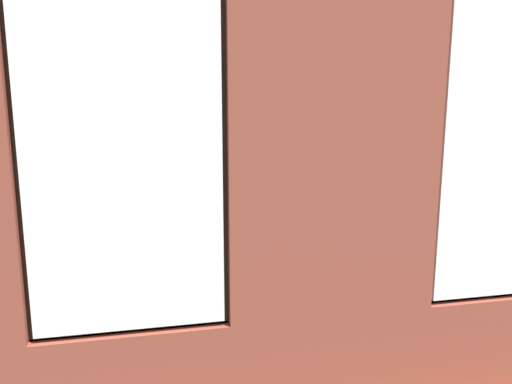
{
  "coord_description": "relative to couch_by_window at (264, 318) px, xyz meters",
  "views": [
    {
      "loc": [
        1.04,
        5.52,
        1.91
      ],
      "look_at": [
        -0.07,
        0.4,
        0.92
      ],
      "focal_mm": 35.0,
      "sensor_mm": 36.0,
      "label": 1
    }
  ],
  "objects": [
    {
      "name": "remote_silver",
      "position": [
        -0.87,
        -2.1,
        0.12
      ],
      "size": [
        0.15,
        0.16,
        0.02
      ],
      "primitive_type": "cube",
      "rotation": [
        0.0,
        0.0,
        3.9
      ],
      "color": "#B2B2B7",
      "rests_on": "coffee_table"
    },
    {
      "name": "couch_left",
      "position": [
        -2.61,
        -1.69,
        0.0
      ],
      "size": [
        0.93,
        1.74,
        0.8
      ],
      "rotation": [
        0.0,
        0.0,
        1.6
      ],
      "color": "black",
      "rests_on": "ground_plane"
    },
    {
      "name": "potted_plant_corner_near_left",
      "position": [
        -2.77,
        -4.43,
        0.45
      ],
      "size": [
        1.06,
        1.05,
        1.54
      ],
      "color": "#9E5638",
      "rests_on": "ground_plane"
    },
    {
      "name": "candle_jar",
      "position": [
        -0.35,
        -2.05,
        0.17
      ],
      "size": [
        0.08,
        0.08,
        0.11
      ],
      "primitive_type": "cylinder",
      "color": "#B7333D",
      "rests_on": "coffee_table"
    },
    {
      "name": "potted_plant_by_left_couch",
      "position": [
        -2.21,
        -3.0,
        0.09
      ],
      "size": [
        0.34,
        0.34,
        0.61
      ],
      "color": "beige",
      "rests_on": "ground_plane"
    },
    {
      "name": "ground_plane",
      "position": [
        -0.26,
        -2.2,
        -0.38
      ],
      "size": [
        6.7,
        6.46,
        0.1
      ],
      "primitive_type": "cube",
      "color": "brown"
    },
    {
      "name": "papasan_chair",
      "position": [
        -0.44,
        -4.42,
        0.11
      ],
      "size": [
        1.11,
        1.11,
        0.7
      ],
      "color": "olive",
      "rests_on": "ground_plane"
    },
    {
      "name": "coffee_table",
      "position": [
        -0.51,
        -1.95,
        0.06
      ],
      "size": [
        1.3,
        0.87,
        0.44
      ],
      "color": "tan",
      "rests_on": "ground_plane"
    },
    {
      "name": "potted_plant_mid_room_small",
      "position": [
        -1.23,
        -2.95,
        0.11
      ],
      "size": [
        0.39,
        0.39,
        0.65
      ],
      "color": "brown",
      "rests_on": "ground_plane"
    },
    {
      "name": "couch_by_window",
      "position": [
        0.0,
        0.0,
        0.0
      ],
      "size": [
        1.81,
        0.87,
        0.8
      ],
      "color": "black",
      "rests_on": "ground_plane"
    },
    {
      "name": "remote_gray",
      "position": [
        -0.61,
        -1.82,
        0.12
      ],
      "size": [
        0.17,
        0.14,
        0.02
      ],
      "primitive_type": "cube",
      "rotation": [
        0.0,
        0.0,
        0.96
      ],
      "color": "#59595B",
      "rests_on": "coffee_table"
    },
    {
      "name": "remote_black",
      "position": [
        -0.51,
        -1.95,
        0.12
      ],
      "size": [
        0.09,
        0.18,
        0.02
      ],
      "primitive_type": "cube",
      "rotation": [
        0.0,
        0.0,
        2.92
      ],
      "color": "black",
      "rests_on": "coffee_table"
    },
    {
      "name": "cup_ceramic",
      "position": [
        -0.12,
        -1.82,
        0.16
      ],
      "size": [
        0.08,
        0.08,
        0.09
      ],
      "primitive_type": "cylinder",
      "color": "silver",
      "rests_on": "coffee_table"
    },
    {
      "name": "brick_wall_with_windows",
      "position": [
        -0.26,
        0.65,
        1.33
      ],
      "size": [
        6.1,
        0.3,
        3.35
      ],
      "color": "brown",
      "rests_on": "ground_plane"
    },
    {
      "name": "potted_plant_foreground_right",
      "position": [
        2.13,
        -4.38,
        0.2
      ],
      "size": [
        0.71,
        0.63,
        1.22
      ],
      "color": "brown",
      "rests_on": "ground_plane"
    }
  ]
}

